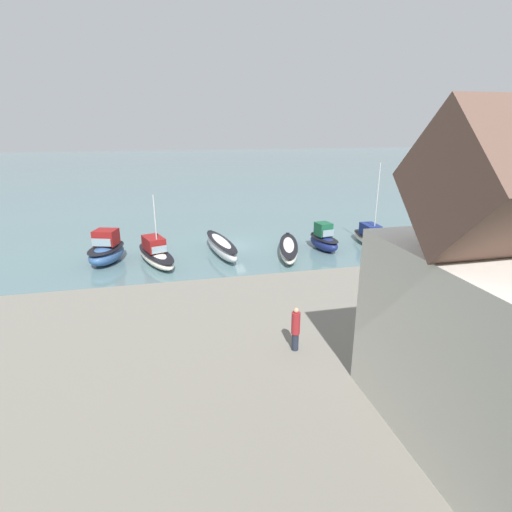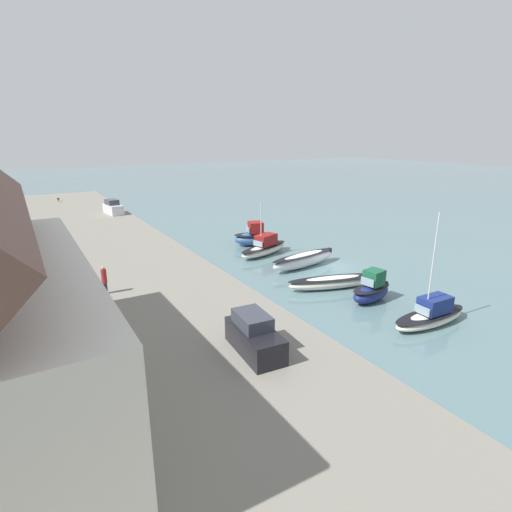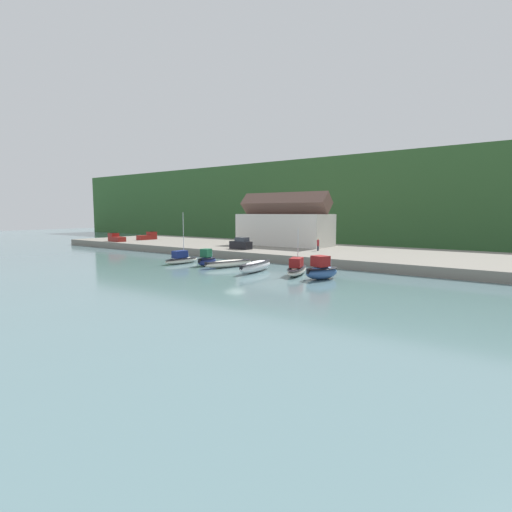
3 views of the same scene
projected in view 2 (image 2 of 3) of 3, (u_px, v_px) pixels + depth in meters
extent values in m
plane|color=slate|center=(333.00, 267.00, 40.49)|extent=(320.00, 320.00, 0.00)
cube|color=gray|center=(64.00, 314.00, 28.06)|extent=(125.46, 25.97, 1.36)
ellipsoid|color=white|center=(430.00, 319.00, 27.88)|extent=(2.01, 6.52, 0.91)
ellipsoid|color=black|center=(430.00, 315.00, 27.79)|extent=(2.08, 6.65, 0.12)
cube|color=navy|center=(435.00, 304.00, 27.74)|extent=(1.42, 2.30, 1.13)
cube|color=#8CA5B2|center=(422.00, 310.00, 27.19)|extent=(1.22, 0.14, 0.56)
cylinder|color=silver|center=(433.00, 265.00, 26.50)|extent=(0.10, 0.10, 7.12)
ellipsoid|color=navy|center=(371.00, 293.00, 31.84)|extent=(2.34, 4.29, 1.35)
ellipsoid|color=black|center=(372.00, 288.00, 31.70)|extent=(2.42, 4.38, 0.12)
cube|color=#195638|center=(374.00, 277.00, 31.59)|extent=(1.49, 1.61, 1.24)
cube|color=#8CA5B2|center=(367.00, 282.00, 31.11)|extent=(1.15, 0.29, 0.62)
cube|color=black|center=(385.00, 284.00, 32.95)|extent=(0.40, 0.33, 0.56)
ellipsoid|color=white|center=(333.00, 282.00, 34.59)|extent=(3.78, 8.25, 1.08)
ellipsoid|color=black|center=(333.00, 278.00, 34.48)|extent=(3.89, 8.42, 0.12)
cube|color=black|center=(373.00, 276.00, 35.47)|extent=(0.42, 0.37, 0.56)
ellipsoid|color=white|center=(304.00, 260.00, 40.14)|extent=(2.61, 8.27, 1.49)
ellipsoid|color=black|center=(304.00, 255.00, 39.99)|extent=(2.69, 8.44, 0.12)
cube|color=black|center=(330.00, 251.00, 42.38)|extent=(0.40, 0.33, 0.56)
ellipsoid|color=white|center=(264.00, 250.00, 44.41)|extent=(4.02, 7.27, 1.08)
ellipsoid|color=black|center=(264.00, 247.00, 44.30)|extent=(4.13, 7.42, 0.12)
cube|color=maroon|center=(266.00, 240.00, 44.34)|extent=(2.12, 2.78, 1.17)
cube|color=#8CA5B2|center=(258.00, 244.00, 43.39)|extent=(1.23, 0.50, 0.59)
cylinder|color=silver|center=(261.00, 225.00, 43.17)|extent=(0.10, 0.10, 4.89)
ellipsoid|color=#33568E|center=(254.00, 239.00, 48.27)|extent=(3.69, 5.16, 1.57)
ellipsoid|color=black|center=(254.00, 234.00, 48.11)|extent=(3.81, 5.28, 0.12)
cube|color=maroon|center=(256.00, 227.00, 47.91)|extent=(2.20, 2.10, 1.29)
cube|color=#8CA5B2|center=(248.00, 229.00, 47.76)|extent=(1.57, 0.59, 0.65)
cube|color=black|center=(271.00, 235.00, 48.67)|extent=(0.43, 0.38, 0.56)
cube|color=black|center=(255.00, 340.00, 21.67)|extent=(4.33, 2.13, 1.40)
cube|color=#333842|center=(252.00, 320.00, 21.63)|extent=(2.42, 1.71, 0.76)
cube|color=silver|center=(113.00, 209.00, 60.54)|extent=(4.41, 2.35, 1.40)
cube|color=#333842|center=(112.00, 202.00, 60.46)|extent=(2.50, 1.83, 0.76)
cylinder|color=#232838|center=(105.00, 288.00, 29.85)|extent=(0.32, 0.32, 0.85)
cylinder|color=maroon|center=(104.00, 276.00, 29.58)|extent=(0.40, 0.40, 1.05)
sphere|color=tan|center=(103.00, 268.00, 29.39)|extent=(0.24, 0.24, 0.24)
cylinder|color=brown|center=(59.00, 201.00, 72.36)|extent=(0.12, 0.12, 0.28)
ellipsoid|color=brown|center=(58.00, 199.00, 72.26)|extent=(0.85, 0.65, 0.36)
sphere|color=brown|center=(57.00, 199.00, 71.89)|extent=(0.22, 0.22, 0.22)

